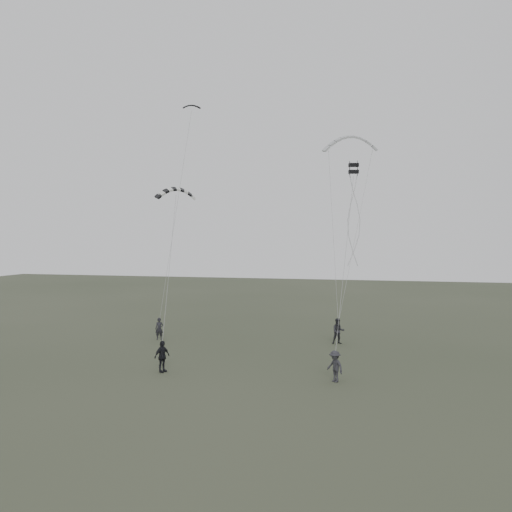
% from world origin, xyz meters
% --- Properties ---
extents(ground, '(140.00, 140.00, 0.00)m').
position_xyz_m(ground, '(0.00, 0.00, 0.00)').
color(ground, '#353D2A').
rests_on(ground, ground).
extents(flyer_left, '(0.72, 0.54, 1.77)m').
position_xyz_m(flyer_left, '(-7.58, 6.94, 0.88)').
color(flyer_left, black).
rests_on(flyer_left, ground).
extents(flyer_right, '(1.11, 0.95, 1.98)m').
position_xyz_m(flyer_right, '(6.65, 8.58, 0.99)').
color(flyer_right, '#232328').
rests_on(flyer_right, ground).
extents(flyer_center, '(0.91, 1.22, 1.93)m').
position_xyz_m(flyer_center, '(-3.32, -2.15, 0.96)').
color(flyer_center, black).
rests_on(flyer_center, ground).
extents(flyer_far, '(1.31, 1.27, 1.79)m').
position_xyz_m(flyer_far, '(7.16, -1.86, 0.90)').
color(flyer_far, '#29292E').
rests_on(flyer_far, ground).
extents(kite_dark_small, '(1.66, 1.02, 0.63)m').
position_xyz_m(kite_dark_small, '(-6.38, 11.39, 19.88)').
color(kite_dark_small, black).
rests_on(kite_dark_small, flyer_left).
extents(kite_pale_large, '(4.77, 2.21, 2.05)m').
position_xyz_m(kite_pale_large, '(7.31, 12.75, 16.79)').
color(kite_pale_large, '#B1B3B6').
rests_on(kite_pale_large, flyer_right).
extents(kite_striped, '(3.09, 2.55, 1.35)m').
position_xyz_m(kite_striped, '(-5.19, 4.79, 11.91)').
color(kite_striped, black).
rests_on(kite_striped, flyer_center).
extents(kite_box, '(0.73, 0.77, 0.74)m').
position_xyz_m(kite_box, '(7.95, 2.94, 12.77)').
color(kite_box, black).
rests_on(kite_box, flyer_far).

